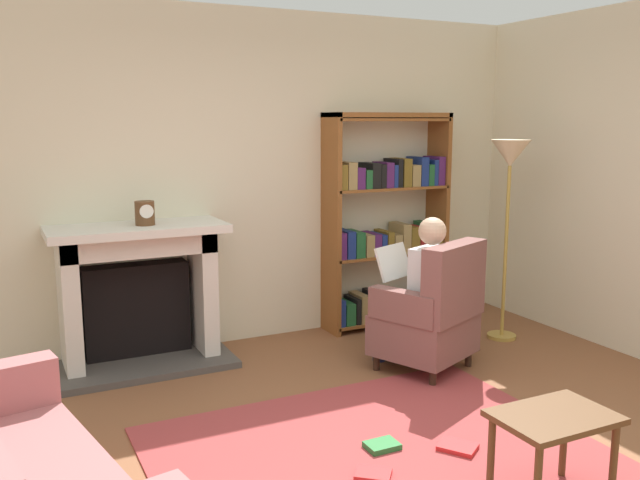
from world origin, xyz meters
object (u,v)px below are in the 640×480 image
(fireplace, at_px, (138,290))
(seated_reader, at_px, (419,286))
(armchair_reading, at_px, (432,315))
(mantel_clock, at_px, (145,213))
(side_table, at_px, (554,428))
(bookshelf, at_px, (387,227))
(floor_lamp, at_px, (510,171))

(fireplace, xyz_separation_m, seated_reader, (1.84, -0.98, 0.05))
(armchair_reading, xyz_separation_m, seated_reader, (-0.05, 0.11, 0.20))
(fireplace, xyz_separation_m, armchair_reading, (1.89, -1.09, -0.15))
(mantel_clock, height_order, seated_reader, mantel_clock)
(side_table, bearing_deg, bookshelf, 73.74)
(mantel_clock, distance_m, seated_reader, 2.06)
(mantel_clock, bearing_deg, floor_lamp, -12.71)
(seated_reader, bearing_deg, bookshelf, -132.65)
(mantel_clock, xyz_separation_m, seated_reader, (1.79, -0.88, -0.54))
(seated_reader, xyz_separation_m, side_table, (-0.47, -1.82, -0.24))
(armchair_reading, xyz_separation_m, side_table, (-0.52, -1.71, -0.04))
(fireplace, relative_size, side_table, 2.33)
(side_table, bearing_deg, armchair_reading, 73.10)
(floor_lamp, bearing_deg, fireplace, 165.67)
(fireplace, bearing_deg, floor_lamp, -14.33)
(fireplace, xyz_separation_m, bookshelf, (2.20, 0.04, 0.32))
(bookshelf, xyz_separation_m, floor_lamp, (0.68, -0.77, 0.52))
(armchair_reading, xyz_separation_m, floor_lamp, (0.98, 0.36, 0.99))
(bookshelf, relative_size, armchair_reading, 1.94)
(seated_reader, relative_size, floor_lamp, 0.68)
(mantel_clock, xyz_separation_m, armchair_reading, (1.83, -0.99, -0.74))
(mantel_clock, distance_m, bookshelf, 2.16)
(bookshelf, relative_size, seated_reader, 1.65)
(fireplace, relative_size, seated_reader, 1.14)
(mantel_clock, height_order, bookshelf, bookshelf)
(mantel_clock, relative_size, seated_reader, 0.15)
(seated_reader, height_order, floor_lamp, floor_lamp)
(armchair_reading, bearing_deg, fireplace, -53.48)
(fireplace, relative_size, mantel_clock, 7.51)
(seated_reader, distance_m, floor_lamp, 1.32)
(bookshelf, bearing_deg, mantel_clock, -176.37)
(armchair_reading, bearing_deg, bookshelf, -128.74)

